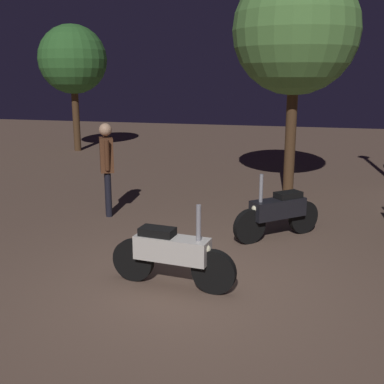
{
  "coord_description": "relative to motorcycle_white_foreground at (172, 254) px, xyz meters",
  "views": [
    {
      "loc": [
        1.37,
        -5.34,
        2.62
      ],
      "look_at": [
        -0.26,
        1.03,
        1.0
      ],
      "focal_mm": 44.56,
      "sensor_mm": 36.0,
      "label": 1
    }
  ],
  "objects": [
    {
      "name": "motorcycle_white_foreground",
      "position": [
        0.0,
        0.0,
        0.0
      ],
      "size": [
        1.66,
        0.4,
        1.11
      ],
      "rotation": [
        0.0,
        0.0,
        -0.11
      ],
      "color": "black",
      "rests_on": "ground_plane"
    },
    {
      "name": "ground_plane",
      "position": [
        0.27,
        -0.03,
        -0.44
      ],
      "size": [
        40.0,
        40.0,
        0.0
      ],
      "primitive_type": "plane",
      "color": "brown"
    },
    {
      "name": "tree_left_bg",
      "position": [
        -6.47,
        9.9,
        2.67
      ],
      "size": [
        2.32,
        2.32,
        4.29
      ],
      "color": "#4C331E",
      "rests_on": "ground_plane"
    },
    {
      "name": "person_rider_beside",
      "position": [
        -2.08,
        2.73,
        0.62
      ],
      "size": [
        0.38,
        0.64,
        1.76
      ],
      "rotation": [
        0.0,
        0.0,
        0.47
      ],
      "color": "black",
      "rests_on": "ground_plane"
    },
    {
      "name": "tree_center_bg",
      "position": [
        1.13,
        5.54,
        3.08
      ],
      "size": [
        2.72,
        2.72,
        4.89
      ],
      "color": "#4C331E",
      "rests_on": "ground_plane"
    },
    {
      "name": "motorcycle_black_parked_right",
      "position": [
        1.14,
        2.21,
        0.0
      ],
      "size": [
        1.3,
        1.19,
        1.11
      ],
      "rotation": [
        0.0,
        0.0,
        3.88
      ],
      "color": "black",
      "rests_on": "ground_plane"
    }
  ]
}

